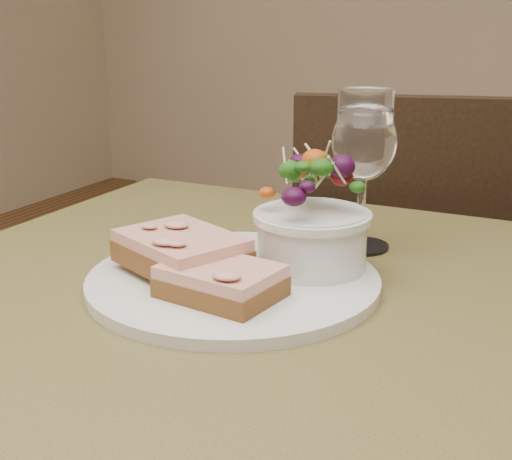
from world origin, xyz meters
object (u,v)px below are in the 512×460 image
at_px(chair_far, 406,396).
at_px(wine_glass, 364,147).
at_px(ramekin, 169,247).
at_px(dinner_plate, 233,281).
at_px(salad_bowl, 312,213).
at_px(cafe_table, 257,391).
at_px(sandwich_back, 181,250).
at_px(sandwich_front, 221,281).

bearing_deg(chair_far, wine_glass, 78.11).
bearing_deg(chair_far, ramekin, 63.20).
distance_m(dinner_plate, salad_bowl, 0.11).
bearing_deg(ramekin, cafe_table, -10.44).
bearing_deg(chair_far, sandwich_back, 65.66).
height_order(cafe_table, chair_far, chair_far).
height_order(dinner_plate, sandwich_back, sandwich_back).
distance_m(ramekin, salad_bowl, 0.16).
distance_m(cafe_table, sandwich_front, 0.13).
relative_size(sandwich_back, wine_glass, 0.89).
distance_m(chair_far, salad_bowl, 0.79).
bearing_deg(dinner_plate, wine_glass, 66.40).
height_order(cafe_table, ramekin, ramekin).
bearing_deg(ramekin, chair_far, 79.63).
relative_size(cafe_table, sandwich_back, 5.16).
height_order(sandwich_front, salad_bowl, salad_bowl).
bearing_deg(chair_far, sandwich_front, 71.48).
xyz_separation_m(chair_far, dinner_plate, (-0.04, -0.64, 0.46)).
xyz_separation_m(chair_far, sandwich_back, (-0.09, -0.66, 0.49)).
xyz_separation_m(chair_far, salad_bowl, (0.02, -0.58, 0.53)).
relative_size(cafe_table, chair_far, 0.89).
relative_size(chair_far, wine_glass, 5.14).
distance_m(dinner_plate, sandwich_back, 0.06).
xyz_separation_m(cafe_table, dinner_plate, (-0.04, 0.02, 0.11)).
relative_size(sandwich_back, ramekin, 2.34).
xyz_separation_m(cafe_table, sandwich_front, (-0.02, -0.03, 0.13)).
bearing_deg(ramekin, sandwich_front, -29.67).
height_order(cafe_table, dinner_plate, dinner_plate).
height_order(chair_far, sandwich_back, chair_far).
bearing_deg(cafe_table, sandwich_back, 176.77).
height_order(cafe_table, wine_glass, wine_glass).
relative_size(ramekin, salad_bowl, 0.52).
bearing_deg(sandwich_front, ramekin, 158.29).
bearing_deg(sandwich_front, sandwich_back, 159.14).
xyz_separation_m(dinner_plate, wine_glass, (0.08, 0.18, 0.12)).
bearing_deg(sandwich_back, chair_far, 105.41).
relative_size(sandwich_front, wine_glass, 0.68).
xyz_separation_m(dinner_plate, salad_bowl, (0.06, 0.06, 0.07)).
bearing_deg(salad_bowl, dinner_plate, -136.40).
bearing_deg(sandwich_back, cafe_table, 20.08).
bearing_deg(salad_bowl, sandwich_front, -112.45).
bearing_deg(chair_far, salad_bowl, 75.69).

